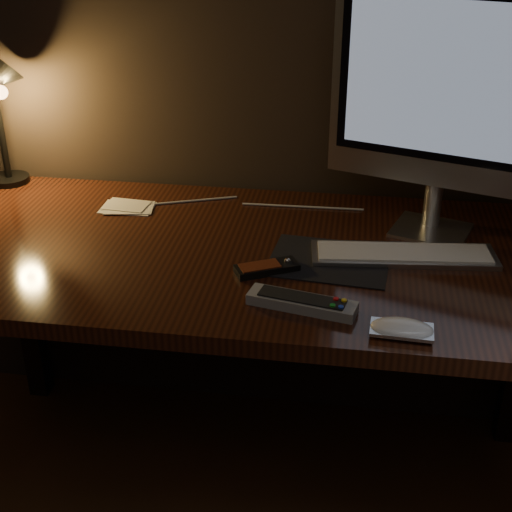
# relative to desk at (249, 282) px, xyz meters

# --- Properties ---
(desk) EXTENTS (1.60, 0.75, 0.75)m
(desk) POSITION_rel_desk_xyz_m (0.00, 0.00, 0.00)
(desk) COLOR #35160C
(desk) RESTS_ON ground
(monitor) EXTENTS (0.53, 0.21, 0.57)m
(monitor) POSITION_rel_desk_xyz_m (0.44, 0.09, 0.47)
(monitor) COLOR silver
(monitor) RESTS_ON desk
(keyboard) EXTENTS (0.43, 0.16, 0.02)m
(keyboard) POSITION_rel_desk_xyz_m (0.37, -0.06, 0.14)
(keyboard) COLOR silver
(keyboard) RESTS_ON desk
(mousepad) EXTENTS (0.29, 0.24, 0.00)m
(mousepad) POSITION_rel_desk_xyz_m (0.20, -0.10, 0.13)
(mousepad) COLOR black
(mousepad) RESTS_ON desk
(mouse) EXTENTS (0.12, 0.07, 0.02)m
(mouse) POSITION_rel_desk_xyz_m (0.35, -0.39, 0.14)
(mouse) COLOR white
(mouse) RESTS_ON desk
(media_remote) EXTENTS (0.15, 0.11, 0.03)m
(media_remote) POSITION_rel_desk_xyz_m (0.07, -0.17, 0.14)
(media_remote) COLOR black
(media_remote) RESTS_ON desk
(tv_remote) EXTENTS (0.23, 0.10, 0.03)m
(tv_remote) POSITION_rel_desk_xyz_m (0.16, -0.31, 0.14)
(tv_remote) COLOR #929497
(tv_remote) RESTS_ON desk
(papers) EXTENTS (0.14, 0.09, 0.01)m
(papers) POSITION_rel_desk_xyz_m (-0.35, 0.12, 0.13)
(papers) COLOR white
(papers) RESTS_ON desk
(cable) EXTENTS (0.66, 0.12, 0.01)m
(cable) POSITION_rel_desk_xyz_m (-0.06, 0.17, 0.13)
(cable) COLOR white
(cable) RESTS_ON desk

